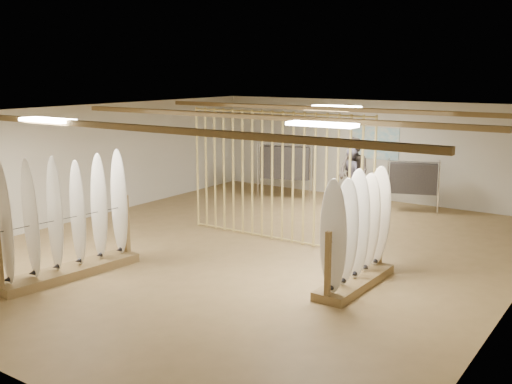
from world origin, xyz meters
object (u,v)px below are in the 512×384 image
Objects in this scene: clothing_rack_a at (285,163)px; shopper_b at (354,169)px; rack_left at (68,237)px; rack_right at (356,248)px; shopper_a at (352,175)px; clothing_rack_b at (413,178)px.

clothing_rack_a is 2.12m from shopper_b.
rack_left reaches higher than rack_right.
rack_left is 7.79m from clothing_rack_a.
shopper_b is (2.12, -0.02, 0.03)m from clothing_rack_a.
rack_right is at bearing 35.08° from rack_left.
rack_left is 1.45× the size of shopper_a.
shopper_b is (-1.47, -0.46, 0.18)m from clothing_rack_b.
rack_left is 1.25× the size of shopper_b.
rack_right is 1.12× the size of shopper_a.
rack_right is at bearing 144.39° from shopper_a.
rack_right is at bearing -44.03° from shopper_b.
shopper_b is (-0.04, 0.17, 0.15)m from shopper_a.
clothing_rack_a is 3.62m from clothing_rack_b.
shopper_a is at bearing -56.75° from shopper_b.
rack_left is at bearing -83.23° from shopper_b.
rack_right is 7.16m from clothing_rack_a.
rack_right is 0.97× the size of shopper_b.
clothing_rack_b is at bearing 74.73° from rack_left.
shopper_b is (1.86, 7.76, 0.35)m from rack_left.
clothing_rack_a reaches higher than clothing_rack_b.
clothing_rack_a is 2.17m from shopper_a.
rack_left is at bearing 104.27° from shopper_a.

